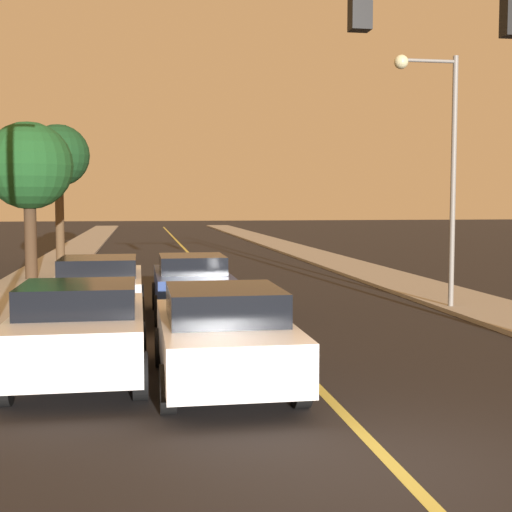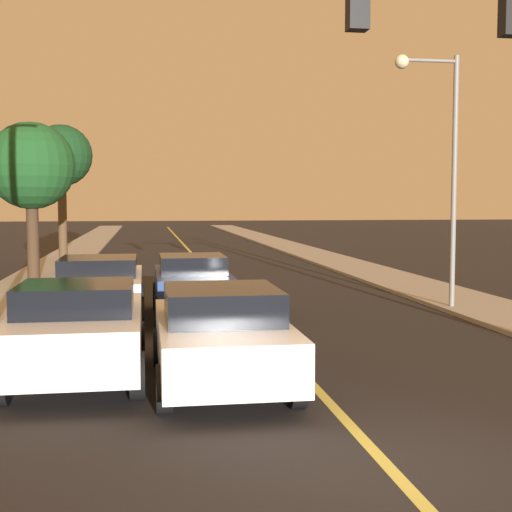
% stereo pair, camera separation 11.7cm
% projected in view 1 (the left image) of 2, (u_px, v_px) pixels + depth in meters
% --- Properties ---
extents(ground_plane, '(200.00, 200.00, 0.00)m').
position_uv_depth(ground_plane, '(395.00, 468.00, 7.69)').
color(ground_plane, black).
extents(road_surface, '(10.14, 80.00, 0.01)m').
position_uv_depth(road_surface, '(185.00, 249.00, 43.11)').
color(road_surface, black).
rests_on(road_surface, ground).
extents(sidewalk_left, '(2.50, 80.00, 0.12)m').
position_uv_depth(sidewalk_left, '(77.00, 249.00, 42.08)').
color(sidewalk_left, '#9E998E').
rests_on(sidewalk_left, ground).
extents(sidewalk_right, '(2.50, 80.00, 0.12)m').
position_uv_depth(sidewalk_right, '(287.00, 247.00, 44.12)').
color(sidewalk_right, '#9E998E').
rests_on(sidewalk_right, ground).
extents(car_near_lane_front, '(2.05, 4.50, 1.56)m').
position_uv_depth(car_near_lane_front, '(223.00, 334.00, 11.07)').
color(car_near_lane_front, white).
rests_on(car_near_lane_front, ground).
extents(car_near_lane_second, '(1.91, 4.26, 1.56)m').
position_uv_depth(car_near_lane_second, '(192.00, 284.00, 17.72)').
color(car_near_lane_second, navy).
rests_on(car_near_lane_second, ground).
extents(car_outer_lane_front, '(2.11, 4.14, 1.59)m').
position_uv_depth(car_outer_lane_front, '(80.00, 330.00, 11.34)').
color(car_outer_lane_front, white).
rests_on(car_outer_lane_front, ground).
extents(car_outer_lane_second, '(2.10, 4.62, 1.57)m').
position_uv_depth(car_outer_lane_second, '(99.00, 288.00, 16.90)').
color(car_outer_lane_second, white).
rests_on(car_outer_lane_second, ground).
extents(streetlamp_right, '(1.73, 0.36, 6.50)m').
position_uv_depth(streetlamp_right, '(439.00, 145.00, 18.45)').
color(streetlamp_right, slate).
rests_on(streetlamp_right, ground).
extents(tree_left_near, '(2.75, 2.75, 6.19)m').
position_uv_depth(tree_left_near, '(58.00, 157.00, 31.73)').
color(tree_left_near, '#4C3823').
rests_on(tree_left_near, ground).
extents(tree_left_far, '(3.09, 3.09, 5.56)m').
position_uv_depth(tree_left_far, '(29.00, 167.00, 25.14)').
color(tree_left_far, '#3D2B1C').
rests_on(tree_left_far, ground).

